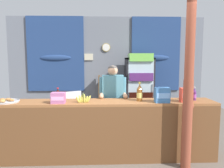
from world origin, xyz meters
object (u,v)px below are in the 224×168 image
at_px(shopkeeper, 113,96).
at_px(soda_bottle_iced_tea, 140,93).
at_px(drink_fridge, 139,85).
at_px(banana_bunch, 83,99).
at_px(soda_bottle_grape_soda, 194,95).
at_px(snack_box_crackers, 186,95).
at_px(stall_counter, 110,125).
at_px(snack_box_biscuit, 162,95).
at_px(plastic_lawn_chair, 76,106).
at_px(pastry_tray, 6,101).
at_px(timber_post, 189,84).
at_px(bottle_shelf_rack, 107,97).
at_px(snack_box_wafer, 58,98).
at_px(soda_bottle_cola, 58,94).

height_order(shopkeeper, soda_bottle_iced_tea, shopkeeper).
distance_m(drink_fridge, banana_bunch, 2.57).
bearing_deg(soda_bottle_grape_soda, snack_box_crackers, -144.17).
relative_size(soda_bottle_grape_soda, snack_box_crackers, 1.01).
bearing_deg(soda_bottle_grape_soda, stall_counter, -174.49).
height_order(soda_bottle_iced_tea, snack_box_biscuit, soda_bottle_iced_tea).
bearing_deg(stall_counter, plastic_lawn_chair, 111.72).
bearing_deg(drink_fridge, shopkeeper, -115.53).
xyz_separation_m(drink_fridge, soda_bottle_iced_tea, (-0.35, -2.12, 0.12)).
height_order(soda_bottle_iced_tea, soda_bottle_grape_soda, soda_bottle_iced_tea).
xyz_separation_m(plastic_lawn_chair, snack_box_crackers, (2.06, -2.02, 0.61)).
bearing_deg(plastic_lawn_chair, shopkeeper, -57.98).
height_order(stall_counter, pastry_tray, pastry_tray).
bearing_deg(shopkeeper, timber_post, -39.97).
xyz_separation_m(timber_post, pastry_tray, (-2.87, 0.40, -0.32)).
distance_m(stall_counter, banana_bunch, 0.62).
xyz_separation_m(stall_counter, drink_fridge, (0.85, 2.23, 0.39)).
height_order(stall_counter, snack_box_crackers, snack_box_crackers).
distance_m(stall_counter, drink_fridge, 2.42).
distance_m(bottle_shelf_rack, pastry_tray, 2.95).
bearing_deg(stall_counter, drink_fridge, 69.09).
bearing_deg(snack_box_crackers, drink_fridge, 100.30).
distance_m(stall_counter, snack_box_crackers, 1.35).
height_order(soda_bottle_iced_tea, banana_bunch, soda_bottle_iced_tea).
distance_m(drink_fridge, shopkeeper, 1.80).
bearing_deg(drink_fridge, stall_counter, -110.91).
relative_size(drink_fridge, snack_box_crackers, 7.89).
relative_size(timber_post, soda_bottle_grape_soda, 11.87).
distance_m(shopkeeper, snack_box_crackers, 1.34).
bearing_deg(soda_bottle_grape_soda, timber_post, -122.24).
bearing_deg(stall_counter, snack_box_biscuit, -2.09).
distance_m(drink_fridge, soda_bottle_grape_soda, 2.18).
distance_m(shopkeeper, banana_bunch, 0.79).
bearing_deg(snack_box_wafer, plastic_lawn_chair, 89.48).
relative_size(plastic_lawn_chair, snack_box_biscuit, 3.51).
height_order(timber_post, pastry_tray, timber_post).
height_order(snack_box_biscuit, pastry_tray, snack_box_biscuit).
bearing_deg(pastry_tray, drink_fridge, 40.06).
bearing_deg(timber_post, drink_fridge, 97.19).
relative_size(snack_box_wafer, snack_box_biscuit, 0.89).
xyz_separation_m(timber_post, banana_bunch, (-1.60, 0.32, -0.28)).
distance_m(timber_post, soda_bottle_cola, 2.18).
bearing_deg(plastic_lawn_chair, snack_box_biscuit, -51.07).
xyz_separation_m(shopkeeper, soda_bottle_cola, (-0.98, -0.29, 0.09)).
height_order(drink_fridge, snack_box_wafer, drink_fridge).
distance_m(snack_box_wafer, banana_bunch, 0.40).
height_order(stall_counter, banana_bunch, banana_bunch).
relative_size(soda_bottle_grape_soda, soda_bottle_cola, 1.13).
bearing_deg(soda_bottle_grape_soda, pastry_tray, -179.03).
xyz_separation_m(plastic_lawn_chair, snack_box_biscuit, (1.66, -2.05, 0.62)).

